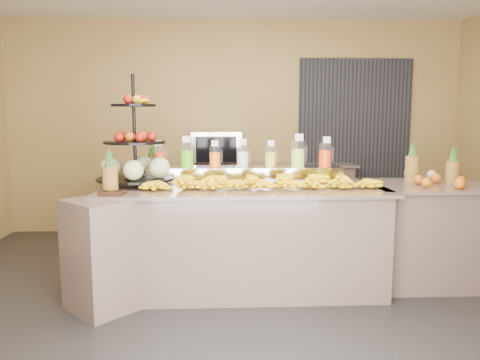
{
  "coord_description": "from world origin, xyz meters",
  "views": [
    {
      "loc": [
        -0.21,
        -3.78,
        1.56
      ],
      "look_at": [
        -0.03,
        0.3,
        0.99
      ],
      "focal_mm": 35.0,
      "sensor_mm": 36.0,
      "label": 1
    }
  ],
  "objects": [
    {
      "name": "pineapple_left_b",
      "position": [
        -0.87,
        0.78,
        1.07
      ],
      "size": [
        0.12,
        0.12,
        0.39
      ],
      "rotation": [
        0.0,
        0.0,
        0.39
      ],
      "color": "brown",
      "rests_on": "buffet_counter"
    },
    {
      "name": "right_fruit_pile",
      "position": [
        1.75,
        0.37,
        1.01
      ],
      "size": [
        0.47,
        0.45,
        0.25
      ],
      "color": "brown",
      "rests_on": "right_counter"
    },
    {
      "name": "juice_pitcher_milk",
      "position": [
        0.0,
        0.58,
        1.17
      ],
      "size": [
        0.11,
        0.12,
        0.27
      ],
      "color": "silver",
      "rests_on": "pitcher_tray"
    },
    {
      "name": "condiment_caddy",
      "position": [
        -1.07,
        -0.07,
        0.94
      ],
      "size": [
        0.21,
        0.16,
        0.03
      ],
      "primitive_type": "cube",
      "rotation": [
        0.0,
        0.0,
        -0.12
      ],
      "color": "black",
      "rests_on": "buffet_counter"
    },
    {
      "name": "back_ledge",
      "position": [
        0.0,
        2.25,
        0.47
      ],
      "size": [
        3.1,
        0.55,
        0.93
      ],
      "color": "gray",
      "rests_on": "ground"
    },
    {
      "name": "juice_pitcher_orange_a",
      "position": [
        -0.78,
        0.58,
        1.17
      ],
      "size": [
        0.11,
        0.11,
        0.26
      ],
      "color": "silver",
      "rests_on": "pitcher_tray"
    },
    {
      "name": "pineapple_left_a",
      "position": [
        -1.11,
        0.04,
        1.07
      ],
      "size": [
        0.13,
        0.13,
        0.37
      ],
      "rotation": [
        0.0,
        0.0,
        -0.1
      ],
      "color": "brown",
      "rests_on": "buffet_counter"
    },
    {
      "name": "oven_warmer",
      "position": [
        -0.26,
        2.25,
        1.14
      ],
      "size": [
        0.65,
        0.46,
        0.42
      ],
      "primitive_type": "cube",
      "rotation": [
        0.0,
        0.0,
        0.03
      ],
      "color": "gray",
      "rests_on": "back_ledge"
    },
    {
      "name": "fruit_stand",
      "position": [
        -0.93,
        0.48,
        1.18
      ],
      "size": [
        0.9,
        0.9,
        0.99
      ],
      "rotation": [
        0.0,
        0.0,
        -0.35
      ],
      "color": "black",
      "rests_on": "buffet_counter"
    },
    {
      "name": "ground",
      "position": [
        0.0,
        0.0,
        0.0
      ],
      "size": [
        6.0,
        6.0,
        0.0
      ],
      "primitive_type": "plane",
      "color": "black",
      "rests_on": "ground"
    },
    {
      "name": "juice_pitcher_orange_b",
      "position": [
        -0.26,
        0.58,
        1.17
      ],
      "size": [
        0.11,
        0.11,
        0.26
      ],
      "color": "silver",
      "rests_on": "pitcher_tray"
    },
    {
      "name": "right_counter",
      "position": [
        1.7,
        0.4,
        0.47
      ],
      "size": [
        1.08,
        0.88,
        0.93
      ],
      "color": "gray",
      "rests_on": "ground"
    },
    {
      "name": "room_envelope",
      "position": [
        0.19,
        0.79,
        1.88
      ],
      "size": [
        6.04,
        5.02,
        2.82
      ],
      "color": "olive",
      "rests_on": "ground"
    },
    {
      "name": "juice_pitcher_orange_c",
      "position": [
        0.78,
        0.58,
        1.18
      ],
      "size": [
        0.12,
        0.13,
        0.29
      ],
      "color": "silver",
      "rests_on": "pitcher_tray"
    },
    {
      "name": "juice_pitcher_green",
      "position": [
        -0.52,
        0.58,
        1.18
      ],
      "size": [
        0.13,
        0.13,
        0.3
      ],
      "color": "silver",
      "rests_on": "pitcher_tray"
    },
    {
      "name": "juice_pitcher_lemon",
      "position": [
        0.26,
        0.58,
        1.17
      ],
      "size": [
        0.11,
        0.11,
        0.26
      ],
      "color": "silver",
      "rests_on": "pitcher_tray"
    },
    {
      "name": "juice_pitcher_lime",
      "position": [
        0.52,
        0.58,
        1.19
      ],
      "size": [
        0.13,
        0.14,
        0.32
      ],
      "color": "silver",
      "rests_on": "pitcher_tray"
    },
    {
      "name": "buffet_counter",
      "position": [
        -0.12,
        0.26,
        0.47
      ],
      "size": [
        2.75,
        1.25,
        0.93
      ],
      "color": "gray",
      "rests_on": "ground"
    },
    {
      "name": "pitcher_tray",
      "position": [
        0.0,
        0.58,
        1.01
      ],
      "size": [
        1.85,
        0.3,
        0.15
      ],
      "primitive_type": "cube",
      "color": "gray",
      "rests_on": "buffet_counter"
    },
    {
      "name": "banana_heap",
      "position": [
        0.14,
        0.21,
        1.0
      ],
      "size": [
        2.02,
        0.18,
        0.17
      ],
      "color": "yellow",
      "rests_on": "buffet_counter"
    }
  ]
}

